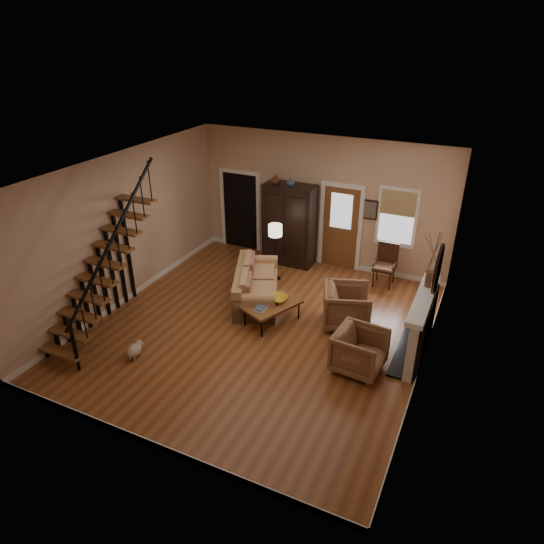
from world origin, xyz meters
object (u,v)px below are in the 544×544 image
at_px(armoire, 290,225).
at_px(armchair_right, 347,306).
at_px(armchair_left, 360,351).
at_px(side_chair, 385,266).
at_px(floor_lamp, 275,253).
at_px(coffee_table, 272,313).
at_px(sofa, 256,285).

xyz_separation_m(armoire, armchair_right, (2.26, -2.23, -0.62)).
bearing_deg(armchair_left, side_chair, 11.29).
distance_m(armchair_left, floor_lamp, 3.82).
height_order(armchair_left, armchair_right, armchair_right).
xyz_separation_m(armoire, coffee_table, (0.83, -2.82, -0.82)).
distance_m(armchair_right, floor_lamp, 2.51).
height_order(armchair_right, floor_lamp, floor_lamp).
bearing_deg(armchair_right, side_chair, -27.76).
height_order(sofa, armchair_left, armchair_left).
bearing_deg(coffee_table, side_chair, 56.73).
bearing_deg(coffee_table, armoire, 106.47).
bearing_deg(armchair_right, coffee_table, 92.89).
distance_m(sofa, armchair_left, 3.13).
bearing_deg(armchair_right, armchair_left, -173.23).
height_order(armoire, sofa, armoire).
relative_size(sofa, armchair_left, 2.38).
relative_size(armoire, side_chair, 2.06).
bearing_deg(sofa, coffee_table, -67.13).
height_order(sofa, coffee_table, sofa).
relative_size(armoire, armchair_left, 2.40).
bearing_deg(side_chair, floor_lamp, -161.51).
height_order(armchair_left, floor_lamp, floor_lamp).
distance_m(armoire, armchair_right, 3.23).
relative_size(coffee_table, floor_lamp, 0.82).
bearing_deg(floor_lamp, side_chair, 18.49).
relative_size(armchair_left, side_chair, 0.86).
distance_m(sofa, floor_lamp, 1.16).
xyz_separation_m(armoire, armchair_left, (2.92, -3.56, -0.65)).
bearing_deg(armchair_left, floor_lamp, 53.41).
xyz_separation_m(coffee_table, armchair_left, (2.08, -0.74, 0.17)).
bearing_deg(armchair_left, sofa, 68.09).
distance_m(coffee_table, side_chair, 3.14).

